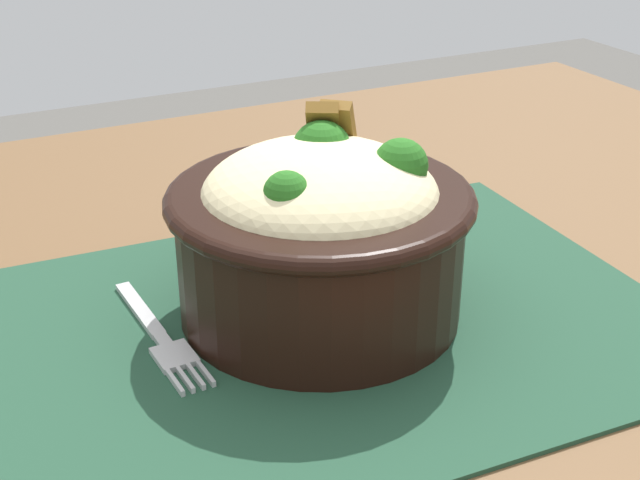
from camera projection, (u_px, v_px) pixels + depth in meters
table at (314, 434)px, 0.56m from camera, size 1.13×0.90×0.76m
placemat at (294, 331)px, 0.54m from camera, size 0.48×0.33×0.00m
bowl at (321, 229)px, 0.53m from camera, size 0.19×0.19×0.13m
fork at (161, 338)px, 0.53m from camera, size 0.02×0.13×0.00m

